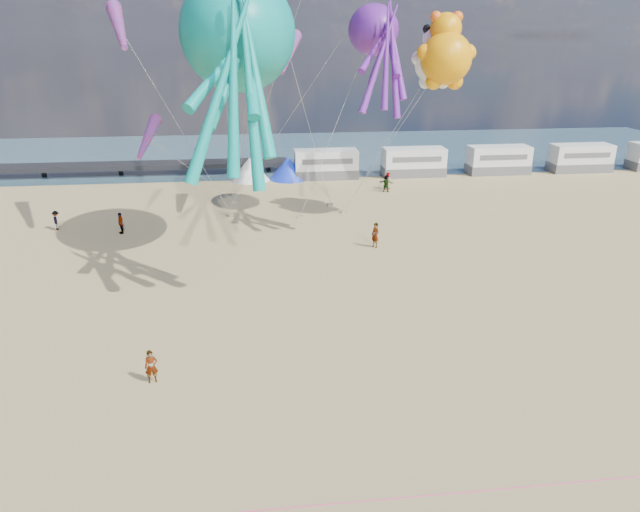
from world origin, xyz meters
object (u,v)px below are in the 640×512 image
(beachgoer_2, at_px, (56,220))
(windsock_right, at_px, (148,138))
(sandbag_b, at_px, (300,217))
(motorhome_1, at_px, (414,162))
(beachgoer_0, at_px, (388,181))
(windsock_left, at_px, (119,26))
(motorhome_3, at_px, (580,158))
(tent_white, at_px, (250,169))
(tent_blue, at_px, (288,168))
(beachgoer_4, at_px, (386,183))
(beachgoer_3, at_px, (121,223))
(sandbag_c, at_px, (344,211))
(sandbag_a, at_px, (232,215))
(kite_teddy_orange, at_px, (446,58))
(beachgoer_5, at_px, (375,235))
(sandbag_e, at_px, (234,201))
(motorhome_2, at_px, (498,160))
(kite_panda, at_px, (436,63))
(windsock_mid, at_px, (289,53))
(motorhome_0, at_px, (326,164))
(standing_person, at_px, (151,367))
(kite_octopus_teal, at_px, (238,33))
(sandbag_d, at_px, (330,205))

(beachgoer_2, bearing_deg, windsock_right, -133.18)
(sandbag_b, relative_size, windsock_right, 0.11)
(motorhome_1, relative_size, windsock_right, 1.49)
(beachgoer_0, distance_m, windsock_left, 28.32)
(motorhome_3, bearing_deg, tent_white, 180.00)
(tent_blue, xyz_separation_m, beachgoer_4, (9.08, -6.34, -0.37))
(beachgoer_3, height_order, sandbag_c, beachgoer_3)
(sandbag_c, bearing_deg, beachgoer_0, 53.31)
(tent_blue, relative_size, sandbag_a, 8.00)
(beachgoer_4, distance_m, kite_teddy_orange, 16.11)
(beachgoer_5, bearing_deg, sandbag_a, -160.67)
(tent_white, bearing_deg, sandbag_e, -99.88)
(motorhome_1, relative_size, sandbag_a, 13.20)
(sandbag_c, bearing_deg, beachgoer_2, -175.15)
(beachgoer_0, bearing_deg, tent_blue, 96.69)
(sandbag_c, bearing_deg, motorhome_2, 33.90)
(motorhome_1, relative_size, motorhome_2, 1.00)
(beachgoer_3, relative_size, sandbag_b, 3.30)
(tent_blue, bearing_deg, kite_teddy_orange, -58.64)
(kite_panda, relative_size, windsock_mid, 0.93)
(beachgoer_4, xyz_separation_m, sandbag_b, (-8.99, -7.56, -0.72))
(windsock_left, bearing_deg, motorhome_1, 19.88)
(motorhome_0, xyz_separation_m, tent_blue, (-4.00, 0.00, -0.30))
(motorhome_0, distance_m, motorhome_3, 28.50)
(beachgoer_0, bearing_deg, beachgoer_3, 151.35)
(tent_blue, xyz_separation_m, kite_teddy_orange, (10.49, -17.21, 11.44))
(standing_person, xyz_separation_m, beachgoer_5, (13.15, 15.60, 0.14))
(tent_white, bearing_deg, beachgoer_4, -25.85)
(sandbag_c, height_order, kite_panda, kite_panda)
(windsock_left, xyz_separation_m, windsock_right, (1.19, -0.61, -7.20))
(motorhome_2, distance_m, tent_blue, 23.00)
(standing_person, relative_size, windsock_mid, 0.27)
(sandbag_c, bearing_deg, kite_panda, -27.01)
(beachgoer_2, xyz_separation_m, kite_octopus_teal, (14.84, -7.33, 13.59))
(sandbag_d, bearing_deg, motorhome_2, 28.05)
(motorhome_2, xyz_separation_m, beachgoer_0, (-13.54, -5.40, -0.66))
(motorhome_0, height_order, beachgoer_3, motorhome_0)
(motorhome_3, relative_size, beachgoer_4, 3.97)
(sandbag_d, distance_m, windsock_right, 17.46)
(sandbag_c, bearing_deg, sandbag_e, 155.56)
(kite_teddy_orange, bearing_deg, sandbag_c, 148.87)
(sandbag_a, relative_size, sandbag_c, 1.00)
(tent_blue, bearing_deg, beachgoer_5, -77.37)
(tent_blue, bearing_deg, standing_person, -102.64)
(tent_blue, height_order, beachgoer_3, tent_blue)
(motorhome_2, bearing_deg, sandbag_c, -146.10)
(sandbag_b, height_order, sandbag_e, same)
(windsock_left, bearing_deg, sandbag_a, 21.87)
(motorhome_0, distance_m, motorhome_2, 19.00)
(kite_octopus_teal, bearing_deg, sandbag_b, 75.57)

